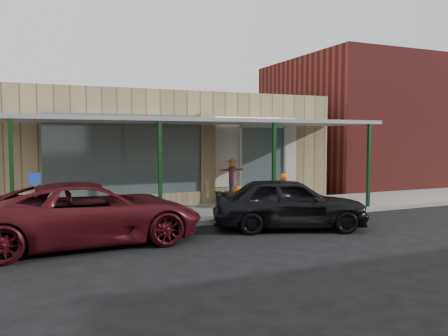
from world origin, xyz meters
name	(u,v)px	position (x,y,z in m)	size (l,w,h in m)	color
ground	(253,239)	(0.00, 0.00, 0.00)	(120.00, 120.00, 0.00)	black
sidewalk	(203,213)	(0.00, 3.60, 0.07)	(40.00, 3.20, 0.15)	gray
storefront	(165,148)	(0.00, 8.16, 2.09)	(12.00, 6.25, 4.20)	#97855D
awning	(203,122)	(0.00, 3.56, 3.01)	(12.00, 3.00, 3.04)	gray
block_buildings_near	(202,110)	(2.01, 9.20, 3.77)	(61.00, 8.00, 8.00)	maroon
barrel_scarecrow	(232,188)	(1.50, 4.64, 0.71)	(0.99, 0.77, 1.65)	#4D381F
barrel_pumpkin	(237,199)	(1.34, 3.84, 0.43)	(0.85, 0.85, 0.80)	#4D381F
handicap_sign	(35,192)	(-5.00, 2.86, 1.08)	(0.30, 0.07, 1.44)	gray
parked_sedan	(289,203)	(1.48, 0.71, 0.72)	(4.54, 3.01, 1.50)	black
car_maroon	(90,213)	(-3.78, 1.07, 0.74)	(2.45, 5.31, 1.48)	#490E15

